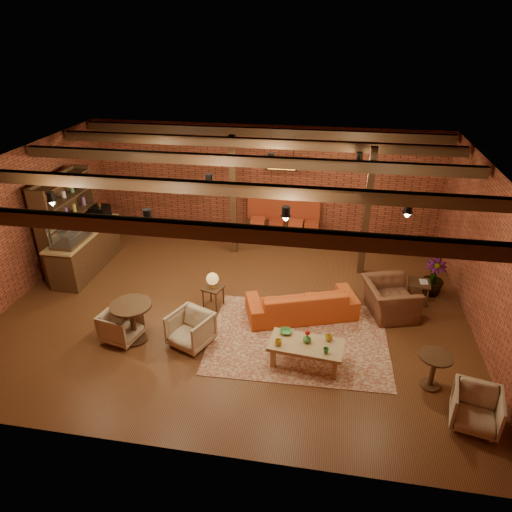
% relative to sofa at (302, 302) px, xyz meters
% --- Properties ---
extents(floor, '(10.00, 10.00, 0.00)m').
position_rel_sofa_xyz_m(floor, '(-1.47, 0.19, -0.34)').
color(floor, '#3E240F').
rests_on(floor, ground).
extents(ceiling, '(10.00, 8.00, 0.02)m').
position_rel_sofa_xyz_m(ceiling, '(-1.47, 0.19, 2.86)').
color(ceiling, black).
rests_on(ceiling, wall_back).
extents(wall_back, '(10.00, 0.02, 3.20)m').
position_rel_sofa_xyz_m(wall_back, '(-1.47, 4.19, 1.26)').
color(wall_back, brown).
rests_on(wall_back, ground).
extents(wall_front, '(10.00, 0.02, 3.20)m').
position_rel_sofa_xyz_m(wall_front, '(-1.47, -3.81, 1.26)').
color(wall_front, brown).
rests_on(wall_front, ground).
extents(wall_left, '(0.02, 8.00, 3.20)m').
position_rel_sofa_xyz_m(wall_left, '(-6.47, 0.19, 1.26)').
color(wall_left, brown).
rests_on(wall_left, ground).
extents(wall_right, '(0.02, 8.00, 3.20)m').
position_rel_sofa_xyz_m(wall_right, '(3.53, 0.19, 1.26)').
color(wall_right, brown).
rests_on(wall_right, ground).
extents(ceiling_beams, '(9.80, 6.40, 0.22)m').
position_rel_sofa_xyz_m(ceiling_beams, '(-1.47, 0.19, 2.74)').
color(ceiling_beams, '#321D10').
rests_on(ceiling_beams, ceiling).
extents(ceiling_pipe, '(9.60, 0.12, 0.12)m').
position_rel_sofa_xyz_m(ceiling_pipe, '(-1.47, 1.79, 2.51)').
color(ceiling_pipe, black).
rests_on(ceiling_pipe, ceiling).
extents(post_left, '(0.16, 0.16, 3.20)m').
position_rel_sofa_xyz_m(post_left, '(-2.07, 2.79, 1.26)').
color(post_left, '#321D10').
rests_on(post_left, ground).
extents(post_right, '(0.16, 0.16, 3.20)m').
position_rel_sofa_xyz_m(post_right, '(1.33, 2.19, 1.26)').
color(post_right, '#321D10').
rests_on(post_right, ground).
extents(service_counter, '(0.80, 2.50, 1.60)m').
position_rel_sofa_xyz_m(service_counter, '(-5.57, 1.19, 0.46)').
color(service_counter, '#321D10').
rests_on(service_counter, ground).
extents(plant_counter, '(0.35, 0.39, 0.30)m').
position_rel_sofa_xyz_m(plant_counter, '(-5.47, 1.39, 0.88)').
color(plant_counter, '#337F33').
rests_on(plant_counter, service_counter).
extents(shelving_hutch, '(0.52, 2.00, 2.40)m').
position_rel_sofa_xyz_m(shelving_hutch, '(-5.97, 1.29, 0.86)').
color(shelving_hutch, '#321D10').
rests_on(shelving_hutch, ground).
extents(banquette, '(2.10, 0.70, 1.00)m').
position_rel_sofa_xyz_m(banquette, '(-0.87, 3.74, 0.16)').
color(banquette, '#973219').
rests_on(banquette, ground).
extents(service_sign, '(0.86, 0.06, 0.30)m').
position_rel_sofa_xyz_m(service_sign, '(-0.87, 3.29, 2.01)').
color(service_sign, orange).
rests_on(service_sign, ceiling).
extents(ceiling_spotlights, '(6.40, 4.40, 0.28)m').
position_rel_sofa_xyz_m(ceiling_spotlights, '(-1.47, 0.19, 2.52)').
color(ceiling_spotlights, black).
rests_on(ceiling_spotlights, ceiling).
extents(rug, '(3.63, 2.82, 0.01)m').
position_rel_sofa_xyz_m(rug, '(0.01, -0.81, -0.33)').
color(rug, maroon).
rests_on(rug, floor).
extents(sofa, '(2.50, 1.63, 0.68)m').
position_rel_sofa_xyz_m(sofa, '(0.00, 0.00, 0.00)').
color(sofa, '#B14418').
rests_on(sofa, floor).
extents(coffee_table, '(1.42, 0.81, 0.72)m').
position_rel_sofa_xyz_m(coffee_table, '(0.19, -1.55, 0.07)').
color(coffee_table, '#9A7748').
rests_on(coffee_table, floor).
extents(side_table_lamp, '(0.50, 0.50, 0.85)m').
position_rel_sofa_xyz_m(side_table_lamp, '(-1.96, 0.02, 0.31)').
color(side_table_lamp, '#321D10').
rests_on(side_table_lamp, floor).
extents(round_table_left, '(0.81, 0.81, 0.85)m').
position_rel_sofa_xyz_m(round_table_left, '(-3.21, -1.42, 0.23)').
color(round_table_left, '#321D10').
rests_on(round_table_left, floor).
extents(armchair_a, '(0.78, 0.81, 0.71)m').
position_rel_sofa_xyz_m(armchair_a, '(-3.46, -1.42, 0.01)').
color(armchair_a, beige).
rests_on(armchair_a, floor).
extents(armchair_b, '(0.95, 0.93, 0.76)m').
position_rel_sofa_xyz_m(armchair_b, '(-2.06, -1.34, 0.04)').
color(armchair_b, beige).
rests_on(armchair_b, floor).
extents(armchair_right, '(1.03, 1.30, 1.00)m').
position_rel_sofa_xyz_m(armchair_right, '(1.86, 0.40, 0.16)').
color(armchair_right, brown).
rests_on(armchair_right, floor).
extents(side_table_book, '(0.51, 0.51, 0.54)m').
position_rel_sofa_xyz_m(side_table_book, '(2.55, 0.98, 0.14)').
color(side_table_book, '#321D10').
rests_on(side_table_book, floor).
extents(round_table_right, '(0.58, 0.58, 0.67)m').
position_rel_sofa_xyz_m(round_table_right, '(2.41, -1.77, 0.11)').
color(round_table_right, '#321D10').
rests_on(round_table_right, floor).
extents(armchair_far, '(0.83, 0.79, 0.72)m').
position_rel_sofa_xyz_m(armchair_far, '(2.93, -2.55, 0.02)').
color(armchair_far, beige).
rests_on(armchair_far, floor).
extents(plant_tall, '(1.62, 1.62, 2.65)m').
position_rel_sofa_xyz_m(plant_tall, '(2.93, 1.41, 0.98)').
color(plant_tall, '#4C7F4C').
rests_on(plant_tall, floor).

